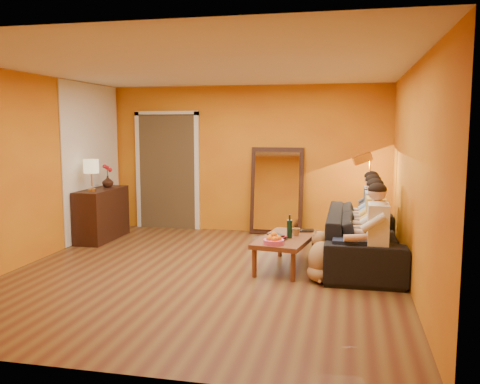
% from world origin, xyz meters
% --- Properties ---
extents(room_shell, '(5.00, 5.50, 2.60)m').
position_xyz_m(room_shell, '(0.00, 0.37, 1.30)').
color(room_shell, brown).
rests_on(room_shell, ground).
extents(white_accent, '(0.02, 1.90, 2.58)m').
position_xyz_m(white_accent, '(-2.48, 1.75, 1.30)').
color(white_accent, white).
rests_on(white_accent, wall_left).
extents(doorway_recess, '(1.06, 0.30, 2.10)m').
position_xyz_m(doorway_recess, '(-1.50, 2.83, 1.05)').
color(doorway_recess, '#3F2D19').
rests_on(doorway_recess, floor).
extents(door_jamb_left, '(0.08, 0.06, 2.20)m').
position_xyz_m(door_jamb_left, '(-2.07, 2.71, 1.05)').
color(door_jamb_left, white).
rests_on(door_jamb_left, wall_back).
extents(door_jamb_right, '(0.08, 0.06, 2.20)m').
position_xyz_m(door_jamb_right, '(-0.93, 2.71, 1.05)').
color(door_jamb_right, white).
rests_on(door_jamb_right, wall_back).
extents(door_header, '(1.22, 0.06, 0.08)m').
position_xyz_m(door_header, '(-1.50, 2.71, 2.12)').
color(door_header, white).
rests_on(door_header, wall_back).
extents(mirror_frame, '(0.92, 0.27, 1.51)m').
position_xyz_m(mirror_frame, '(0.55, 2.63, 0.76)').
color(mirror_frame, '#321710').
rests_on(mirror_frame, floor).
extents(mirror_glass, '(0.78, 0.21, 1.35)m').
position_xyz_m(mirror_glass, '(0.55, 2.59, 0.76)').
color(mirror_glass, white).
rests_on(mirror_glass, mirror_frame).
extents(sideboard, '(0.44, 1.18, 0.85)m').
position_xyz_m(sideboard, '(-2.24, 1.55, 0.42)').
color(sideboard, '#321710').
rests_on(sideboard, floor).
extents(table_lamp, '(0.24, 0.24, 0.51)m').
position_xyz_m(table_lamp, '(-2.24, 1.25, 1.10)').
color(table_lamp, beige).
rests_on(table_lamp, sideboard).
extents(sofa, '(2.49, 0.97, 0.73)m').
position_xyz_m(sofa, '(2.00, 0.94, 0.36)').
color(sofa, black).
rests_on(sofa, floor).
extents(coffee_table, '(0.81, 1.30, 0.42)m').
position_xyz_m(coffee_table, '(0.99, 0.45, 0.21)').
color(coffee_table, brown).
rests_on(coffee_table, floor).
extents(floor_lamp, '(0.33, 0.28, 1.44)m').
position_xyz_m(floor_lamp, '(2.10, 2.00, 0.72)').
color(floor_lamp, gold).
rests_on(floor_lamp, floor).
extents(dog, '(0.41, 0.57, 0.62)m').
position_xyz_m(dog, '(1.48, -0.01, 0.31)').
color(dog, '#A6754A').
rests_on(dog, floor).
extents(person_far_left, '(0.70, 0.44, 1.22)m').
position_xyz_m(person_far_left, '(2.13, -0.06, 0.61)').
color(person_far_left, silver).
rests_on(person_far_left, sofa).
extents(person_mid_left, '(0.70, 0.44, 1.22)m').
position_xyz_m(person_mid_left, '(2.13, 0.49, 0.61)').
color(person_mid_left, '#E6B94C').
rests_on(person_mid_left, sofa).
extents(person_mid_right, '(0.70, 0.44, 1.22)m').
position_xyz_m(person_mid_right, '(2.13, 1.04, 0.61)').
color(person_mid_right, '#99B9EC').
rests_on(person_mid_right, sofa).
extents(person_far_right, '(0.70, 0.44, 1.22)m').
position_xyz_m(person_far_right, '(2.13, 1.59, 0.61)').
color(person_far_right, '#343439').
rests_on(person_far_right, sofa).
extents(fruit_bowl, '(0.26, 0.26, 0.16)m').
position_xyz_m(fruit_bowl, '(0.89, 0.00, 0.50)').
color(fruit_bowl, '#E75189').
rests_on(fruit_bowl, coffee_table).
extents(wine_bottle, '(0.07, 0.07, 0.31)m').
position_xyz_m(wine_bottle, '(1.04, 0.40, 0.58)').
color(wine_bottle, black).
rests_on(wine_bottle, coffee_table).
extents(tumbler, '(0.12, 0.12, 0.10)m').
position_xyz_m(tumbler, '(1.11, 0.57, 0.47)').
color(tumbler, '#B27F3F').
rests_on(tumbler, coffee_table).
extents(laptop, '(0.40, 0.31, 0.03)m').
position_xyz_m(laptop, '(1.17, 0.80, 0.43)').
color(laptop, black).
rests_on(laptop, coffee_table).
extents(book_lower, '(0.23, 0.28, 0.02)m').
position_xyz_m(book_lower, '(0.81, 0.25, 0.43)').
color(book_lower, '#321710').
rests_on(book_lower, coffee_table).
extents(book_mid, '(0.24, 0.28, 0.02)m').
position_xyz_m(book_mid, '(0.82, 0.26, 0.45)').
color(book_mid, red).
rests_on(book_mid, book_lower).
extents(book_upper, '(0.26, 0.27, 0.02)m').
position_xyz_m(book_upper, '(0.81, 0.24, 0.47)').
color(book_upper, black).
rests_on(book_upper, book_mid).
extents(vase, '(0.19, 0.19, 0.20)m').
position_xyz_m(vase, '(-2.24, 1.80, 0.95)').
color(vase, '#321710').
rests_on(vase, sideboard).
extents(flowers, '(0.17, 0.17, 0.39)m').
position_xyz_m(flowers, '(-2.24, 1.80, 1.17)').
color(flowers, red).
rests_on(flowers, vase).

